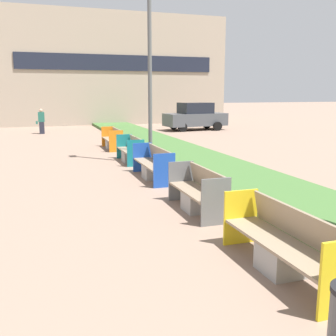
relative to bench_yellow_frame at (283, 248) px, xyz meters
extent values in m
cube|color=#426B33|center=(2.26, 4.76, -0.29)|extent=(2.80, 120.00, 0.18)
cube|color=tan|center=(3.06, 30.07, 3.98)|extent=(18.26, 6.87, 8.72)
cube|color=#1E2333|center=(3.06, 26.59, 4.42)|extent=(15.34, 0.08, 1.20)
cube|color=#9E9B96|center=(-0.04, 0.00, -0.17)|extent=(0.52, 0.60, 0.42)
cube|color=gray|center=(-0.04, 0.00, 0.06)|extent=(0.58, 2.33, 0.05)
cube|color=gray|center=(0.23, 0.00, 0.32)|extent=(0.14, 2.24, 0.48)
cube|color=yellow|center=(-0.04, 1.19, 0.09)|extent=(0.62, 0.04, 0.94)
cube|color=#9E9B96|center=(-0.04, 3.14, -0.17)|extent=(0.52, 0.60, 0.42)
cube|color=gray|center=(-0.04, 3.14, 0.06)|extent=(0.58, 1.92, 0.05)
cube|color=gray|center=(0.23, 3.14, 0.32)|extent=(0.14, 1.84, 0.48)
cube|color=slate|center=(-0.04, 2.16, 0.09)|extent=(0.62, 0.04, 0.94)
cube|color=slate|center=(-0.04, 4.12, 0.09)|extent=(0.62, 0.04, 0.94)
cube|color=#9E9B96|center=(-0.04, 6.60, -0.17)|extent=(0.52, 0.60, 0.42)
cube|color=gray|center=(-0.04, 6.60, 0.06)|extent=(0.58, 2.31, 0.05)
cube|color=gray|center=(0.23, 6.60, 0.32)|extent=(0.14, 2.22, 0.48)
cube|color=blue|center=(-0.04, 5.43, 0.09)|extent=(0.62, 0.04, 0.94)
cube|color=blue|center=(-0.04, 7.78, 0.09)|extent=(0.62, 0.04, 0.94)
cube|color=#9E9B96|center=(-0.04, 9.61, -0.17)|extent=(0.52, 0.60, 0.42)
cube|color=gray|center=(-0.04, 9.61, 0.06)|extent=(0.58, 1.85, 0.05)
cube|color=gray|center=(0.23, 9.61, 0.32)|extent=(0.14, 1.77, 0.48)
cube|color=#197A7F|center=(-0.04, 8.67, 0.09)|extent=(0.62, 0.04, 0.94)
cube|color=#197A7F|center=(-0.04, 10.56, 0.09)|extent=(0.62, 0.04, 0.94)
cube|color=#9E9B96|center=(-0.04, 13.25, -0.17)|extent=(0.52, 0.60, 0.42)
cube|color=gray|center=(-0.04, 13.25, 0.06)|extent=(0.58, 2.00, 0.05)
cube|color=gray|center=(0.23, 13.25, 0.32)|extent=(0.14, 1.92, 0.48)
cube|color=orange|center=(-0.04, 12.23, 0.09)|extent=(0.62, 0.04, 0.94)
cube|color=orange|center=(-0.04, 14.27, 0.09)|extent=(0.62, 0.04, 0.94)
cylinder|color=#56595B|center=(0.61, 9.08, 3.45)|extent=(0.14, 0.14, 7.64)
cube|color=#232633|center=(-2.98, 21.20, 0.00)|extent=(0.30, 0.22, 0.74)
cube|color=#236051|center=(-2.98, 21.20, 0.67)|extent=(0.38, 0.24, 0.60)
sphere|color=tan|center=(-2.98, 21.20, 1.07)|extent=(0.21, 0.21, 0.21)
cube|color=#236051|center=(-3.26, 21.20, 0.33)|extent=(0.12, 0.20, 0.18)
cube|color=#474C51|center=(7.03, 20.50, 0.34)|extent=(4.36, 2.19, 0.84)
cube|color=black|center=(7.03, 20.50, 1.12)|extent=(2.25, 1.76, 0.72)
cylinder|color=black|center=(8.29, 19.60, -0.08)|extent=(0.60, 0.20, 0.60)
cylinder|color=black|center=(8.29, 21.40, -0.08)|extent=(0.60, 0.20, 0.60)
cylinder|color=black|center=(5.77, 19.60, -0.08)|extent=(0.60, 0.20, 0.60)
cylinder|color=black|center=(5.77, 21.40, -0.08)|extent=(0.60, 0.20, 0.60)
camera|label=1|loc=(-3.23, -4.50, 2.18)|focal=42.00mm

